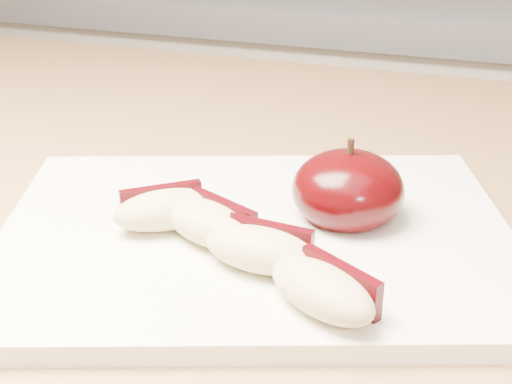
% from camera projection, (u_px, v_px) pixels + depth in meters
% --- Properties ---
extents(back_cabinet, '(2.40, 0.62, 0.94)m').
position_uv_depth(back_cabinet, '(425.00, 246.00, 1.30)').
color(back_cabinet, silver).
rests_on(back_cabinet, ground).
extents(cutting_board, '(0.37, 0.32, 0.01)m').
position_uv_depth(cutting_board, '(256.00, 237.00, 0.44)').
color(cutting_board, white).
rests_on(cutting_board, island_counter).
extents(apple_half, '(0.09, 0.09, 0.06)m').
position_uv_depth(apple_half, '(348.00, 190.00, 0.45)').
color(apple_half, black).
rests_on(apple_half, cutting_board).
extents(apple_wedge_a, '(0.07, 0.07, 0.02)m').
position_uv_depth(apple_wedge_a, '(166.00, 209.00, 0.44)').
color(apple_wedge_a, '#D4BE86').
rests_on(apple_wedge_a, cutting_board).
extents(apple_wedge_b, '(0.07, 0.06, 0.02)m').
position_uv_depth(apple_wedge_b, '(209.00, 222.00, 0.42)').
color(apple_wedge_b, '#D4BE86').
rests_on(apple_wedge_b, cutting_board).
extents(apple_wedge_c, '(0.07, 0.04, 0.02)m').
position_uv_depth(apple_wedge_c, '(261.00, 249.00, 0.39)').
color(apple_wedge_c, '#D4BE86').
rests_on(apple_wedge_c, cutting_board).
extents(apple_wedge_d, '(0.07, 0.06, 0.02)m').
position_uv_depth(apple_wedge_d, '(324.00, 289.00, 0.36)').
color(apple_wedge_d, '#D4BE86').
rests_on(apple_wedge_d, cutting_board).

